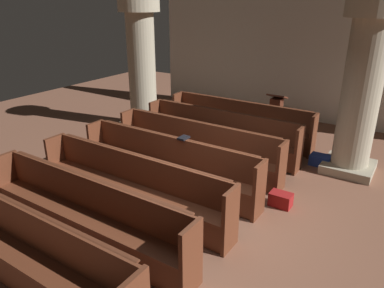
# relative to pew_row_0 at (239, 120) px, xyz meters

# --- Properties ---
(ground_plane) EXTENTS (19.20, 19.20, 0.00)m
(ground_plane) POSITION_rel_pew_row_0_xyz_m (0.99, -3.44, -0.51)
(ground_plane) COLOR brown
(back_wall) EXTENTS (10.00, 0.16, 4.50)m
(back_wall) POSITION_rel_pew_row_0_xyz_m (0.99, 2.64, 1.74)
(back_wall) COLOR silver
(back_wall) RESTS_ON ground
(pew_row_0) EXTENTS (3.77, 0.46, 0.98)m
(pew_row_0) POSITION_rel_pew_row_0_xyz_m (0.00, 0.00, 0.00)
(pew_row_0) COLOR brown
(pew_row_0) RESTS_ON ground
(pew_row_1) EXTENTS (3.77, 0.46, 0.98)m
(pew_row_1) POSITION_rel_pew_row_0_xyz_m (0.00, -1.00, 0.00)
(pew_row_1) COLOR brown
(pew_row_1) RESTS_ON ground
(pew_row_2) EXTENTS (3.77, 0.47, 0.98)m
(pew_row_2) POSITION_rel_pew_row_0_xyz_m (0.00, -2.01, 0.00)
(pew_row_2) COLOR brown
(pew_row_2) RESTS_ON ground
(pew_row_3) EXTENTS (3.77, 0.46, 0.98)m
(pew_row_3) POSITION_rel_pew_row_0_xyz_m (0.00, -3.01, 0.00)
(pew_row_3) COLOR brown
(pew_row_3) RESTS_ON ground
(pew_row_4) EXTENTS (3.77, 0.46, 0.98)m
(pew_row_4) POSITION_rel_pew_row_0_xyz_m (0.00, -4.01, 0.00)
(pew_row_4) COLOR brown
(pew_row_4) RESTS_ON ground
(pew_row_5) EXTENTS (3.77, 0.47, 0.98)m
(pew_row_5) POSITION_rel_pew_row_0_xyz_m (0.00, -5.01, 0.00)
(pew_row_5) COLOR brown
(pew_row_5) RESTS_ON ground
(pew_row_6) EXTENTS (3.77, 0.46, 0.98)m
(pew_row_6) POSITION_rel_pew_row_0_xyz_m (0.00, -6.02, 0.00)
(pew_row_6) COLOR brown
(pew_row_6) RESTS_ON ground
(pillar_aisle_side) EXTENTS (1.06, 1.06, 3.35)m
(pillar_aisle_side) POSITION_rel_pew_row_0_xyz_m (2.74, -0.39, 1.23)
(pillar_aisle_side) COLOR #9F967E
(pillar_aisle_side) RESTS_ON ground
(pillar_far_side) EXTENTS (1.06, 1.06, 3.35)m
(pillar_far_side) POSITION_rel_pew_row_0_xyz_m (-2.69, -0.51, 1.23)
(pillar_far_side) COLOR #9F967E
(pillar_far_side) RESTS_ON ground
(lectern) EXTENTS (0.48, 0.45, 1.08)m
(lectern) POSITION_rel_pew_row_0_xyz_m (0.59, 0.96, -0.06)
(lectern) COLOR #411E13
(lectern) RESTS_ON ground
(hymn_book) EXTENTS (0.15, 0.22, 0.04)m
(hymn_book) POSITION_rel_pew_row_0_xyz_m (0.24, -2.83, 0.48)
(hymn_book) COLOR black
(hymn_book) RESTS_ON pew_row_3
(kneeler_box_red) EXTENTS (0.38, 0.25, 0.24)m
(kneeler_box_red) POSITION_rel_pew_row_0_xyz_m (2.05, -2.51, -0.39)
(kneeler_box_red) COLOR maroon
(kneeler_box_red) RESTS_ON ground
(kneeler_box_blue) EXTENTS (0.43, 0.31, 0.23)m
(kneeler_box_blue) POSITION_rel_pew_row_0_xyz_m (2.17, -0.43, -0.40)
(kneeler_box_blue) COLOR navy
(kneeler_box_blue) RESTS_ON ground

